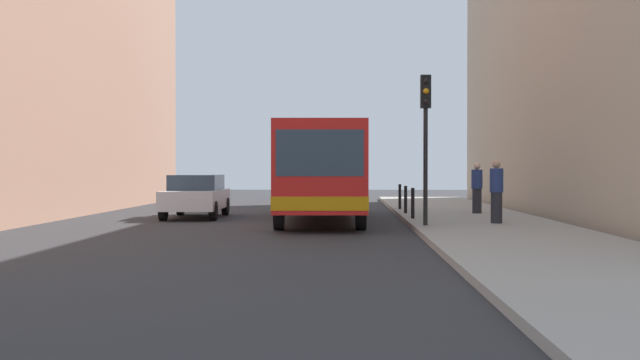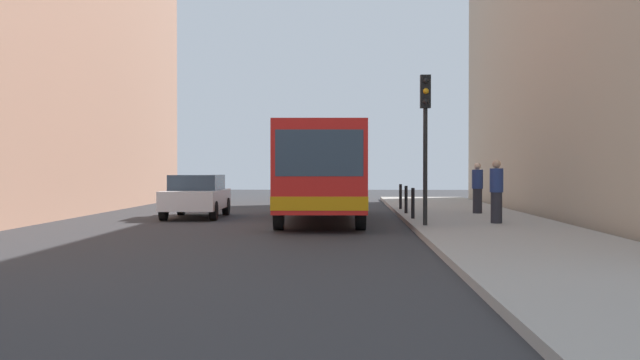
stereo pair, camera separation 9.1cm
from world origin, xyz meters
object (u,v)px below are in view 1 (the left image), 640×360
object	(u,v)px
bus	(320,168)
pedestrian_mid_sidewalk	(477,188)
bollard_far	(400,197)
car_beside_bus	(196,195)
traffic_light	(426,121)
bollard_mid	(406,200)
bollard_near	(413,203)
pedestrian_near_signal	(496,191)

from	to	relation	value
bus	pedestrian_mid_sidewalk	world-z (taller)	bus
bollard_far	pedestrian_mid_sidewalk	xyz separation A→B (m)	(2.47, -2.86, 0.40)
car_beside_bus	traffic_light	world-z (taller)	traffic_light
car_beside_bus	bollard_far	xyz separation A→B (m)	(7.24, 3.25, -0.16)
bus	bollard_mid	bearing A→B (deg)	-151.99
car_beside_bus	bollard_far	size ratio (longest dim) A/B	4.67
bus	bollard_far	distance (m)	5.54
car_beside_bus	traffic_light	size ratio (longest dim) A/B	1.08
bollard_near	bollard_far	size ratio (longest dim) A/B	1.00
pedestrian_near_signal	bollard_far	bearing A→B (deg)	-38.37
traffic_light	bollard_mid	xyz separation A→B (m)	(-0.10, 5.82, -2.38)
pedestrian_mid_sidewalk	pedestrian_near_signal	bearing A→B (deg)	-13.72
bollard_mid	bollard_far	size ratio (longest dim) A/B	1.00
bollard_near	pedestrian_near_signal	size ratio (longest dim) A/B	0.53
bollard_near	bollard_far	distance (m)	5.83
pedestrian_mid_sidewalk	bollard_far	bearing A→B (deg)	-149.86
traffic_light	bollard_far	world-z (taller)	traffic_light
bollard_near	pedestrian_mid_sidewalk	world-z (taller)	pedestrian_mid_sidewalk
car_beside_bus	bollard_far	distance (m)	7.94
bollard_near	pedestrian_near_signal	distance (m)	3.01
bollard_far	bus	bearing A→B (deg)	-122.47
bus	bollard_mid	distance (m)	3.54
traffic_light	bollard_far	xyz separation A→B (m)	(-0.10, 8.74, -2.38)
bollard_mid	bollard_far	xyz separation A→B (m)	(0.00, 2.92, 0.00)
car_beside_bus	bollard_mid	xyz separation A→B (m)	(7.24, 0.33, -0.16)
bus	bollard_mid	xyz separation A→B (m)	(2.92, 1.67, -1.10)
bus	car_beside_bus	distance (m)	4.62
pedestrian_near_signal	pedestrian_mid_sidewalk	bearing A→B (deg)	-57.11
bollard_near	bollard_far	bearing A→B (deg)	90.00
bollard_far	traffic_light	bearing A→B (deg)	-89.34
bollard_far	bollard_near	bearing A→B (deg)	-90.00
bus	bollard_near	bearing A→B (deg)	155.11
traffic_light	pedestrian_near_signal	bearing A→B (deg)	23.02
traffic_light	pedestrian_near_signal	distance (m)	3.00
traffic_light	pedestrian_mid_sidewalk	xyz separation A→B (m)	(2.37, 5.87, -1.98)
pedestrian_mid_sidewalk	traffic_light	bearing A→B (deg)	-32.56
bus	car_beside_bus	xyz separation A→B (m)	(-4.32, 1.34, -0.94)
bollard_near	traffic_light	bearing A→B (deg)	-88.03
bus	bollard_far	xyz separation A→B (m)	(2.92, 4.58, -1.10)
car_beside_bus	bus	bearing A→B (deg)	161.75
bollard_far	bollard_mid	bearing A→B (deg)	-90.00
pedestrian_near_signal	bus	bearing A→B (deg)	3.47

